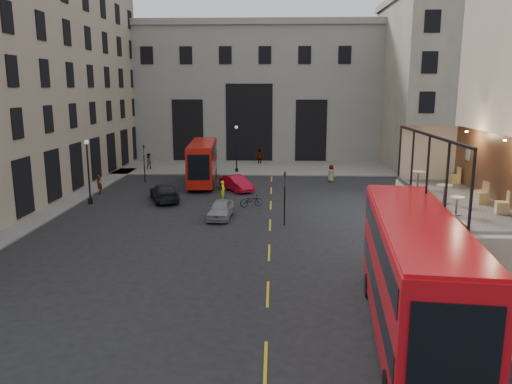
{
  "coord_description": "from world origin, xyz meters",
  "views": [
    {
      "loc": [
        -1.75,
        -21.89,
        9.47
      ],
      "look_at": [
        -2.88,
        8.99,
        3.0
      ],
      "focal_mm": 35.0,
      "sensor_mm": 36.0,
      "label": 1
    }
  ],
  "objects_px": {
    "cyclist": "(223,190)",
    "pedestrian_d": "(331,173)",
    "car_a": "(221,209)",
    "cafe_table_mid": "(444,191)",
    "traffic_light_near": "(285,191)",
    "cafe_chair_b": "(481,197)",
    "bus_near": "(414,272)",
    "car_b": "(236,183)",
    "pedestrian_c": "(260,157)",
    "car_c": "(164,192)",
    "cafe_table_far": "(418,177)",
    "cafe_chair_d": "(455,179)",
    "cafe_chair_c": "(481,195)",
    "cafe_table_near": "(457,203)",
    "street_lamp_b": "(236,152)",
    "pedestrian_e": "(99,183)",
    "bus_far": "(203,160)",
    "pedestrian_b": "(207,164)",
    "cafe_chair_a": "(502,207)",
    "traffic_light_far": "(144,158)",
    "bicycle": "(251,200)",
    "pedestrian_a": "(149,162)"
  },
  "relations": [
    {
      "from": "pedestrian_c",
      "to": "cafe_chair_d",
      "type": "distance_m",
      "value": 38.04
    },
    {
      "from": "bus_far",
      "to": "car_b",
      "type": "relative_size",
      "value": 2.48
    },
    {
      "from": "pedestrian_e",
      "to": "cafe_table_near",
      "type": "height_order",
      "value": "cafe_table_near"
    },
    {
      "from": "car_c",
      "to": "bus_near",
      "type": "bearing_deg",
      "value": 101.62
    },
    {
      "from": "bus_near",
      "to": "street_lamp_b",
      "type": "bearing_deg",
      "value": 104.0
    },
    {
      "from": "bus_near",
      "to": "cyclist",
      "type": "xyz_separation_m",
      "value": [
        -9.62,
        23.95,
        -1.9
      ]
    },
    {
      "from": "pedestrian_b",
      "to": "cafe_chair_a",
      "type": "distance_m",
      "value": 41.77
    },
    {
      "from": "traffic_light_far",
      "to": "cafe_chair_b",
      "type": "height_order",
      "value": "cafe_chair_b"
    },
    {
      "from": "bicycle",
      "to": "pedestrian_b",
      "type": "relative_size",
      "value": 1.23
    },
    {
      "from": "traffic_light_near",
      "to": "car_b",
      "type": "bearing_deg",
      "value": 109.72
    },
    {
      "from": "cafe_table_mid",
      "to": "cafe_table_far",
      "type": "bearing_deg",
      "value": 92.71
    },
    {
      "from": "traffic_light_far",
      "to": "cafe_chair_c",
      "type": "xyz_separation_m",
      "value": [
        22.38,
        -28.12,
        2.44
      ]
    },
    {
      "from": "bus_near",
      "to": "pedestrian_d",
      "type": "xyz_separation_m",
      "value": [
        0.61,
        32.85,
        -1.86
      ]
    },
    {
      "from": "car_a",
      "to": "cafe_table_mid",
      "type": "bearing_deg",
      "value": -48.02
    },
    {
      "from": "traffic_light_near",
      "to": "cafe_chair_b",
      "type": "bearing_deg",
      "value": -57.1
    },
    {
      "from": "pedestrian_d",
      "to": "cafe_table_near",
      "type": "bearing_deg",
      "value": 143.1
    },
    {
      "from": "traffic_light_near",
      "to": "car_b",
      "type": "xyz_separation_m",
      "value": [
        -4.26,
        11.89,
        -1.72
      ]
    },
    {
      "from": "cafe_chair_b",
      "to": "pedestrian_b",
      "type": "bearing_deg",
      "value": 114.94
    },
    {
      "from": "street_lamp_b",
      "to": "pedestrian_c",
      "type": "xyz_separation_m",
      "value": [
        2.46,
        6.0,
        -1.42
      ]
    },
    {
      "from": "car_b",
      "to": "pedestrian_c",
      "type": "bearing_deg",
      "value": 50.99
    },
    {
      "from": "cafe_table_far",
      "to": "pedestrian_d",
      "type": "bearing_deg",
      "value": 92.83
    },
    {
      "from": "pedestrian_e",
      "to": "cafe_chair_c",
      "type": "bearing_deg",
      "value": 30.23
    },
    {
      "from": "cyclist",
      "to": "pedestrian_d",
      "type": "xyz_separation_m",
      "value": [
        10.22,
        8.9,
        0.04
      ]
    },
    {
      "from": "cafe_chair_b",
      "to": "car_b",
      "type": "bearing_deg",
      "value": 116.89
    },
    {
      "from": "cafe_table_far",
      "to": "cafe_chair_d",
      "type": "bearing_deg",
      "value": 27.04
    },
    {
      "from": "pedestrian_d",
      "to": "cafe_table_far",
      "type": "xyz_separation_m",
      "value": [
        1.29,
        -26.04,
        4.27
      ]
    },
    {
      "from": "pedestrian_c",
      "to": "car_b",
      "type": "bearing_deg",
      "value": 65.24
    },
    {
      "from": "bicycle",
      "to": "cafe_chair_c",
      "type": "bearing_deg",
      "value": -172.34
    },
    {
      "from": "car_c",
      "to": "cafe_chair_b",
      "type": "distance_m",
      "value": 27.36
    },
    {
      "from": "pedestrian_e",
      "to": "cafe_chair_d",
      "type": "height_order",
      "value": "cafe_chair_d"
    },
    {
      "from": "car_b",
      "to": "pedestrian_c",
      "type": "relative_size",
      "value": 2.22
    },
    {
      "from": "pedestrian_c",
      "to": "bus_near",
      "type": "bearing_deg",
      "value": 80.39
    },
    {
      "from": "pedestrian_c",
      "to": "cafe_chair_b",
      "type": "height_order",
      "value": "cafe_chair_b"
    },
    {
      "from": "street_lamp_b",
      "to": "cafe_table_far",
      "type": "bearing_deg",
      "value": -69.99
    },
    {
      "from": "cafe_table_far",
      "to": "cyclist",
      "type": "bearing_deg",
      "value": 123.89
    },
    {
      "from": "car_a",
      "to": "cafe_chair_c",
      "type": "xyz_separation_m",
      "value": [
        13.05,
        -13.87,
        4.18
      ]
    },
    {
      "from": "street_lamp_b",
      "to": "cafe_chair_a",
      "type": "bearing_deg",
      "value": -70.03
    },
    {
      "from": "pedestrian_c",
      "to": "cafe_table_mid",
      "type": "relative_size",
      "value": 2.39
    },
    {
      "from": "cafe_table_mid",
      "to": "cafe_chair_c",
      "type": "height_order",
      "value": "cafe_chair_c"
    },
    {
      "from": "car_c",
      "to": "cafe_table_far",
      "type": "bearing_deg",
      "value": 114.47
    },
    {
      "from": "car_a",
      "to": "cafe_table_mid",
      "type": "height_order",
      "value": "cafe_table_mid"
    },
    {
      "from": "traffic_light_far",
      "to": "cyclist",
      "type": "bearing_deg",
      "value": -42.58
    },
    {
      "from": "cafe_chair_c",
      "to": "cafe_table_near",
      "type": "bearing_deg",
      "value": -127.8
    },
    {
      "from": "pedestrian_a",
      "to": "pedestrian_c",
      "type": "height_order",
      "value": "pedestrian_a"
    },
    {
      "from": "pedestrian_c",
      "to": "cafe_chair_d",
      "type": "relative_size",
      "value": 2.25
    },
    {
      "from": "car_a",
      "to": "pedestrian_c",
      "type": "height_order",
      "value": "pedestrian_c"
    },
    {
      "from": "pedestrian_d",
      "to": "cafe_chair_b",
      "type": "height_order",
      "value": "cafe_chair_b"
    },
    {
      "from": "bus_near",
      "to": "car_c",
      "type": "height_order",
      "value": "bus_near"
    },
    {
      "from": "street_lamp_b",
      "to": "car_b",
      "type": "bearing_deg",
      "value": -85.82
    },
    {
      "from": "street_lamp_b",
      "to": "cafe_chair_d",
      "type": "xyz_separation_m",
      "value": [
        13.63,
        -30.15,
        2.47
      ]
    }
  ]
}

